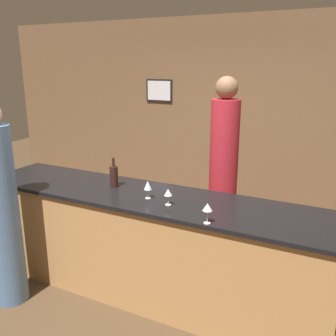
# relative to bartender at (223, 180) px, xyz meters

# --- Properties ---
(ground_plane) EXTENTS (14.00, 14.00, 0.00)m
(ground_plane) POSITION_rel_bartender_xyz_m (-0.47, -0.82, -0.98)
(ground_plane) COLOR #4C3823
(back_wall) EXTENTS (8.00, 0.08, 2.80)m
(back_wall) POSITION_rel_bartender_xyz_m (-0.47, 1.60, 0.42)
(back_wall) COLOR brown
(back_wall) RESTS_ON ground_plane
(bar_counter) EXTENTS (3.44, 0.77, 1.01)m
(bar_counter) POSITION_rel_bartender_xyz_m (-0.47, -0.82, -0.47)
(bar_counter) COLOR #B27F4C
(bar_counter) RESTS_ON ground_plane
(bartender) EXTENTS (0.29, 0.29, 2.04)m
(bartender) POSITION_rel_bartender_xyz_m (0.00, 0.00, 0.00)
(bartender) COLOR maroon
(bartender) RESTS_ON ground_plane
(guest_0) EXTENTS (0.29, 0.29, 1.85)m
(guest_0) POSITION_rel_bartender_xyz_m (-1.54, -1.50, -0.10)
(guest_0) COLOR #4C6B93
(guest_0) RESTS_ON ground_plane
(wine_bottle_0) EXTENTS (0.08, 0.08, 0.29)m
(wine_bottle_0) POSITION_rel_bartender_xyz_m (-0.84, -0.76, 0.14)
(wine_bottle_0) COLOR black
(wine_bottle_0) RESTS_ON bar_counter
(wine_glass_0) EXTENTS (0.07, 0.07, 0.14)m
(wine_glass_0) POSITION_rel_bartender_xyz_m (-0.16, -0.96, 0.14)
(wine_glass_0) COLOR silver
(wine_glass_0) RESTS_ON bar_counter
(wine_glass_1) EXTENTS (0.08, 0.08, 0.16)m
(wine_glass_1) POSITION_rel_bartender_xyz_m (0.27, -1.16, 0.15)
(wine_glass_1) COLOR silver
(wine_glass_1) RESTS_ON bar_counter
(wine_glass_2) EXTENTS (0.07, 0.07, 0.16)m
(wine_glass_2) POSITION_rel_bartender_xyz_m (-0.39, -0.89, 0.15)
(wine_glass_2) COLOR silver
(wine_glass_2) RESTS_ON bar_counter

